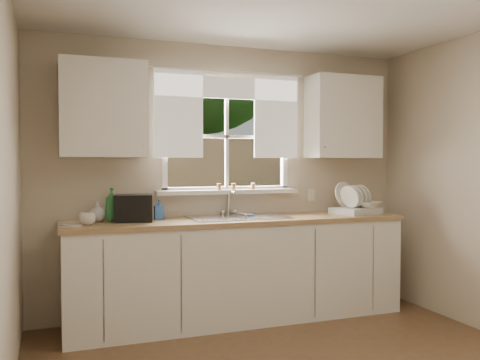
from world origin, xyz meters
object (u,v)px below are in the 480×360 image
object	(u,v)px
dish_rack	(355,206)
cup	(87,219)
soap_bottle_a	(112,205)
black_appliance	(134,208)

from	to	relation	value
dish_rack	cup	bearing A→B (deg)	-178.15
soap_bottle_a	cup	distance (m)	0.31
cup	soap_bottle_a	bearing A→B (deg)	41.18
soap_bottle_a	dish_rack	bearing A→B (deg)	-13.55
dish_rack	cup	distance (m)	2.50
dish_rack	soap_bottle_a	distance (m)	2.29
dish_rack	soap_bottle_a	size ratio (longest dim) A/B	1.79
dish_rack	soap_bottle_a	xyz separation A→B (m)	(-2.29, 0.13, 0.07)
black_appliance	cup	bearing A→B (deg)	-146.07
soap_bottle_a	cup	world-z (taller)	soap_bottle_a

